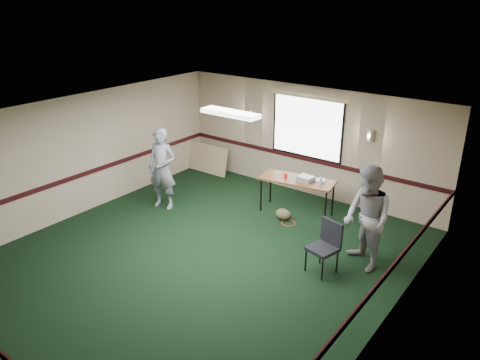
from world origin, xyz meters
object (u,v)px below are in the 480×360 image
Objects in this scene: person_right at (367,219)px; folding_table at (297,182)px; projector at (306,179)px; conference_chair at (326,243)px; person_left at (162,169)px.

folding_table is at bearing -172.31° from person_right.
conference_chair is at bearing -47.06° from projector.
person_left reaches higher than projector.
projector is (0.20, 0.02, 0.12)m from folding_table.
projector is 0.17× the size of person_left.
conference_chair is at bearing -95.78° from person_right.
person_left reaches higher than folding_table.
conference_chair reaches higher than folding_table.
folding_table is 1.82× the size of conference_chair.
person_right is (0.50, 0.54, 0.41)m from conference_chair.
person_right is (2.13, -1.19, 0.20)m from folding_table.
conference_chair is 0.84m from person_right.
conference_chair is (1.63, -1.73, -0.21)m from folding_table.
person_left is (-4.30, 0.15, 0.39)m from conference_chair.
person_right is at bearing 60.92° from conference_chair.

